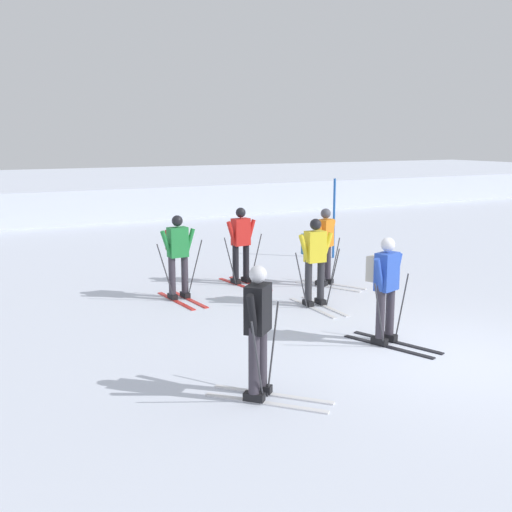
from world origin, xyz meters
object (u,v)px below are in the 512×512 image
at_px(skier_orange, 325,244).
at_px(skier_red, 241,243).
at_px(skier_blue, 385,285).
at_px(skier_green, 177,253).
at_px(skier_black, 259,328).
at_px(skier_yellow, 314,257).
at_px(trail_marker_pole, 334,219).

bearing_deg(skier_orange, skier_red, 146.98).
height_order(skier_blue, skier_green, same).
bearing_deg(skier_green, skier_blue, -65.90).
relative_size(skier_orange, skier_red, 1.00).
bearing_deg(skier_black, skier_red, 65.22).
xyz_separation_m(skier_yellow, skier_green, (-2.14, 1.73, 0.00)).
bearing_deg(trail_marker_pole, skier_orange, -128.12).
bearing_deg(trail_marker_pole, skier_red, -156.34).
relative_size(skier_black, trail_marker_pole, 0.80).
xyz_separation_m(skier_orange, skier_black, (-4.22, -4.75, 0.00)).
bearing_deg(skier_orange, skier_blue, -110.82).
bearing_deg(skier_red, skier_yellow, -80.20).
relative_size(skier_orange, skier_green, 1.00).
bearing_deg(skier_blue, skier_orange, 69.18).
bearing_deg(skier_orange, trail_marker_pole, 51.88).
distance_m(skier_black, skier_yellow, 4.60).
distance_m(skier_blue, trail_marker_pole, 7.24).
height_order(skier_yellow, skier_green, same).
height_order(skier_black, trail_marker_pole, trail_marker_pole).
bearing_deg(skier_orange, skier_black, -131.66).
bearing_deg(skier_yellow, skier_orange, 48.84).
relative_size(skier_red, trail_marker_pole, 0.80).
bearing_deg(trail_marker_pole, skier_yellow, -129.18).
xyz_separation_m(skier_orange, skier_yellow, (-1.16, -1.33, 0.04)).
xyz_separation_m(skier_red, skier_green, (-1.74, -0.61, 0.04)).
bearing_deg(skier_black, trail_marker_pole, 49.55).
xyz_separation_m(skier_orange, skier_green, (-3.30, 0.41, 0.04)).
relative_size(skier_black, skier_yellow, 1.00).
bearing_deg(skier_green, skier_orange, -7.07).
xyz_separation_m(skier_black, skier_red, (2.66, 5.76, -0.00)).
distance_m(skier_black, trail_marker_pole, 9.65).
distance_m(skier_orange, skier_blue, 4.03).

